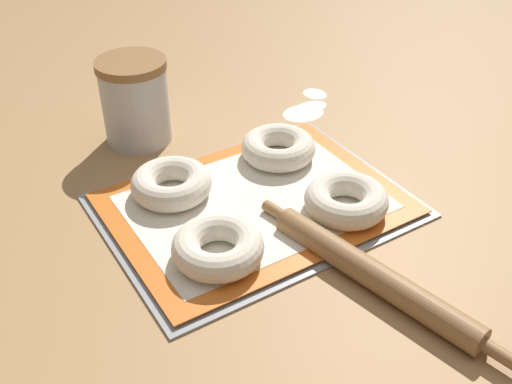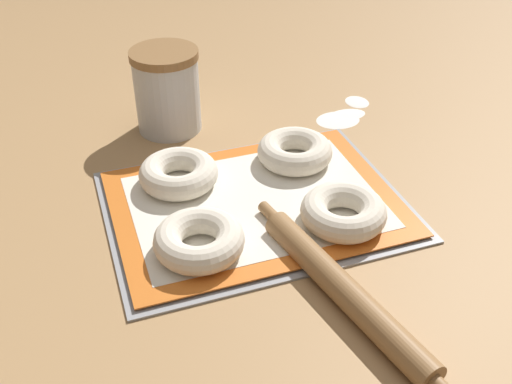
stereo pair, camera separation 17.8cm
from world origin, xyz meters
The scene contains 12 objects.
ground_plane centered at (0.00, 0.00, 0.00)m, with size 2.80×2.80×0.00m, color #A87F51.
baking_tray centered at (-0.01, 0.00, 0.00)m, with size 0.50×0.38×0.01m.
baking_mat centered at (-0.01, 0.00, 0.01)m, with size 0.47×0.35×0.00m.
bagel_front_left centered at (-0.13, -0.09, 0.03)m, with size 0.14×0.14×0.04m.
bagel_front_right centered at (0.11, -0.10, 0.03)m, with size 0.14×0.14×0.04m.
bagel_back_left centered at (-0.12, 0.09, 0.03)m, with size 0.14×0.14×0.04m.
bagel_back_right centered at (0.10, 0.10, 0.03)m, with size 0.14×0.14×0.04m.
flour_canister centered at (-0.08, 0.31, 0.08)m, with size 0.13×0.13×0.17m.
rolling_pin centered at (0.04, -0.25, 0.02)m, with size 0.11×0.44×0.04m.
flour_patch_near centered at (0.29, 0.24, 0.00)m, with size 0.08×0.05×0.00m.
flour_patch_far centered at (0.33, 0.29, 0.00)m, with size 0.05×0.06×0.00m.
flour_patch_side centered at (0.26, 0.23, 0.00)m, with size 0.09×0.08×0.00m.
Camera 2 is at (-0.28, -0.77, 0.61)m, focal length 42.00 mm.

